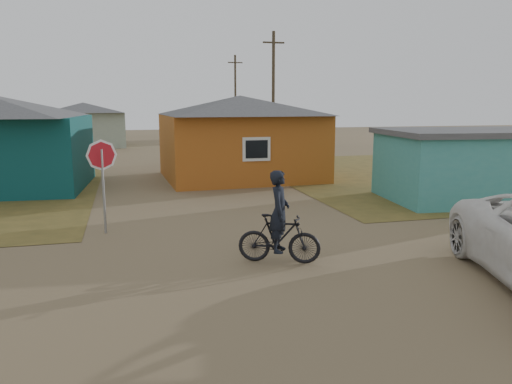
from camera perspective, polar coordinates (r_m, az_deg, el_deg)
ground at (r=10.22m, az=2.10°, el=-10.19°), size 120.00×120.00×0.00m
grass_ne at (r=28.03m, az=22.32°, el=2.11°), size 20.00×18.00×0.00m
house_yellow at (r=23.81m, az=-1.80°, el=6.41°), size 7.72×6.76×3.90m
shed_turquoise at (r=20.03m, az=23.32°, el=2.89°), size 6.71×4.93×2.60m
house_pale_west at (r=43.33m, az=-19.04°, el=7.35°), size 7.04×6.15×3.60m
house_beige_east at (r=50.83m, az=-0.05°, el=8.22°), size 6.95×6.05×3.60m
house_pale_north at (r=56.33m, az=-26.33°, el=7.27°), size 6.28×5.81×3.40m
utility_pole_near at (r=32.53m, az=1.99°, el=11.16°), size 1.40×0.20×8.00m
utility_pole_far at (r=48.28m, az=-2.37°, el=10.82°), size 1.40×0.20×8.00m
stop_sign at (r=14.12m, az=-17.17°, el=2.95°), size 0.85×0.09×2.59m
cyclist at (r=11.17m, az=2.67°, el=-4.31°), size 1.91×1.22×2.10m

